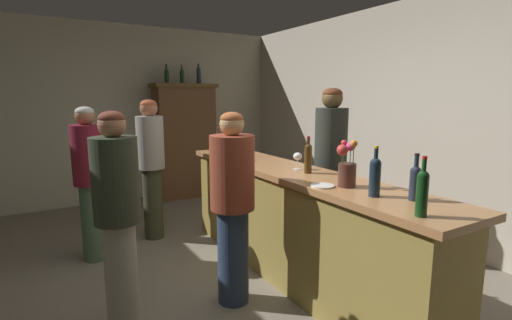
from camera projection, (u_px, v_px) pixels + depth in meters
floor at (235, 299)px, 3.07m from camera, size 9.23×9.23×0.00m
wall_back at (128, 114)px, 5.90m from camera, size 4.94×0.12×2.71m
wall_right at (436, 122)px, 4.08m from camera, size 0.12×7.22×2.71m
bar_counter at (294, 224)px, 3.37m from camera, size 0.58×3.17×0.99m
display_cabinet at (185, 139)px, 6.10m from camera, size 1.00×0.47×1.83m
wine_bottle_riesling at (422, 191)px, 2.02m from camera, size 0.06×0.06×0.33m
wine_bottle_pinot at (415, 181)px, 2.33m from camera, size 0.07×0.07×0.30m
wine_bottle_chardonnay at (308, 157)px, 3.16m from camera, size 0.06×0.06×0.31m
wine_bottle_syrah at (218, 142)px, 4.30m from camera, size 0.08×0.08×0.29m
wine_bottle_merlot at (375, 175)px, 2.42m from camera, size 0.07×0.07×0.33m
wine_glass_front at (298, 157)px, 3.34m from camera, size 0.08×0.08×0.15m
wine_glass_mid at (227, 146)px, 4.03m from camera, size 0.07×0.07×0.16m
wine_glass_rear at (239, 150)px, 3.78m from camera, size 0.07×0.07×0.15m
flower_arrangement at (347, 168)px, 2.69m from camera, size 0.15×0.15×0.34m
cheese_plate at (322, 186)px, 2.71m from camera, size 0.17×0.17×0.01m
display_bottle_left at (167, 75)px, 5.80m from camera, size 0.07×0.07×0.29m
display_bottle_midleft at (182, 75)px, 5.93m from camera, size 0.07×0.07×0.30m
display_bottle_center at (199, 74)px, 6.06m from camera, size 0.07×0.07×0.33m
patron_tall at (89, 177)px, 3.69m from camera, size 0.30×0.30×1.54m
patron_by_cabinet at (117, 213)px, 2.55m from camera, size 0.31×0.31×1.54m
patron_in_navy at (151, 162)px, 4.27m from camera, size 0.30×0.30×1.60m
patron_in_grey at (233, 201)px, 2.91m from camera, size 0.34×0.34×1.52m
bartender at (330, 163)px, 3.84m from camera, size 0.33×0.33×1.72m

